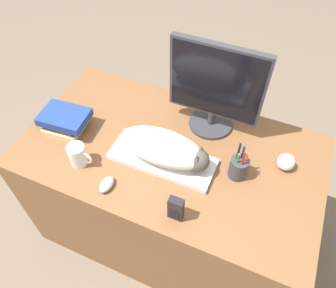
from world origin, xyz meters
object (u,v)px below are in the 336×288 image
object	(u,v)px
computer_mouse	(107,184)
baseball	(286,162)
monitor	(216,87)
keyboard	(162,159)
pen_cup	(239,167)
book_stack	(65,120)
cat	(166,148)
coffee_mug	(78,155)
phone	(176,209)

from	to	relation	value
computer_mouse	baseball	bearing A→B (deg)	31.12
monitor	baseball	bearing A→B (deg)	-16.96
keyboard	baseball	xyz separation A→B (m)	(0.50, 0.18, 0.03)
keyboard	baseball	world-z (taller)	baseball
monitor	pen_cup	world-z (taller)	monitor
pen_cup	book_stack	bearing A→B (deg)	-176.15
computer_mouse	book_stack	xyz separation A→B (m)	(-0.35, 0.22, 0.03)
keyboard	cat	bearing A→B (deg)	-0.00
coffee_mug	book_stack	bearing A→B (deg)	138.68
computer_mouse	phone	distance (m)	0.32
keyboard	cat	distance (m)	0.08
monitor	coffee_mug	bearing A→B (deg)	-135.12
keyboard	phone	distance (m)	0.28
book_stack	pen_cup	bearing A→B (deg)	3.85
cat	monitor	xyz separation A→B (m)	(0.11, 0.29, 0.14)
pen_cup	phone	distance (m)	0.33
cat	monitor	bearing A→B (deg)	70.01
pen_cup	baseball	distance (m)	0.22
computer_mouse	book_stack	bearing A→B (deg)	147.93
coffee_mug	pen_cup	xyz separation A→B (m)	(0.65, 0.21, 0.00)
phone	book_stack	size ratio (longest dim) A/B	0.52
baseball	book_stack	xyz separation A→B (m)	(-1.01, -0.18, 0.01)
keyboard	monitor	bearing A→B (deg)	67.22
coffee_mug	phone	size ratio (longest dim) A/B	0.93
monitor	book_stack	xyz separation A→B (m)	(-0.63, -0.29, -0.19)
baseball	coffee_mug	bearing A→B (deg)	-158.03
keyboard	phone	xyz separation A→B (m)	(0.16, -0.23, 0.05)
keyboard	pen_cup	world-z (taller)	pen_cup
keyboard	pen_cup	xyz separation A→B (m)	(0.32, 0.06, 0.04)
baseball	phone	size ratio (longest dim) A/B	0.63
coffee_mug	book_stack	size ratio (longest dim) A/B	0.48
coffee_mug	baseball	distance (m)	0.89
phone	monitor	bearing A→B (deg)	93.89
cat	baseball	size ratio (longest dim) A/B	5.33
keyboard	pen_cup	distance (m)	0.33
baseball	book_stack	size ratio (longest dim) A/B	0.32
monitor	computer_mouse	size ratio (longest dim) A/B	5.12
keyboard	pen_cup	size ratio (longest dim) A/B	2.44
cat	book_stack	world-z (taller)	cat
keyboard	computer_mouse	bearing A→B (deg)	-125.66
monitor	coffee_mug	distance (m)	0.66
computer_mouse	pen_cup	distance (m)	0.55
keyboard	book_stack	bearing A→B (deg)	179.71
phone	computer_mouse	bearing A→B (deg)	177.85
pen_cup	computer_mouse	bearing A→B (deg)	-150.07
baseball	phone	world-z (taller)	phone
computer_mouse	baseball	world-z (taller)	baseball
computer_mouse	cat	bearing A→B (deg)	51.57
computer_mouse	pen_cup	xyz separation A→B (m)	(0.48, 0.28, 0.04)
coffee_mug	phone	distance (m)	0.49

